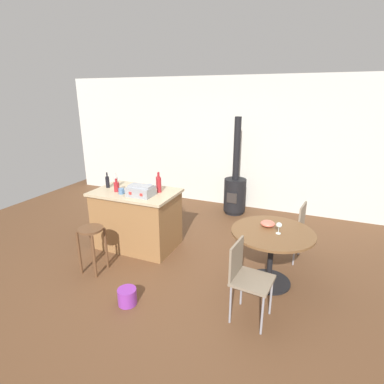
{
  "coord_description": "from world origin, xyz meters",
  "views": [
    {
      "loc": [
        1.66,
        -3.31,
        2.33
      ],
      "look_at": [
        0.07,
        0.49,
        0.99
      ],
      "focal_mm": 28.17,
      "sensor_mm": 36.0,
      "label": 1
    }
  ],
  "objects_px": {
    "toolbox": "(141,191)",
    "wine_glass": "(279,225)",
    "dining_table": "(272,244)",
    "cup_0": "(149,187)",
    "bottle_1": "(116,181)",
    "plastic_bucket": "(127,296)",
    "wood_stove": "(235,190)",
    "wooden_stool": "(92,240)",
    "bottle_0": "(158,182)",
    "serving_bowl": "(268,224)",
    "kitchen_island": "(137,219)",
    "bottle_3": "(159,185)",
    "bottle_4": "(107,182)",
    "folding_chair_near": "(246,275)",
    "bottle_2": "(117,186)",
    "folding_chair_far": "(292,226)",
    "cup_1": "(122,191)"
  },
  "relations": [
    {
      "from": "cup_0",
      "to": "plastic_bucket",
      "type": "bearing_deg",
      "value": -71.07
    },
    {
      "from": "bottle_2",
      "to": "folding_chair_near",
      "type": "bearing_deg",
      "value": -20.96
    },
    {
      "from": "bottle_0",
      "to": "bottle_4",
      "type": "height_order",
      "value": "bottle_0"
    },
    {
      "from": "wood_stove",
      "to": "kitchen_island",
      "type": "bearing_deg",
      "value": -118.66
    },
    {
      "from": "bottle_0",
      "to": "bottle_1",
      "type": "distance_m",
      "value": 0.7
    },
    {
      "from": "dining_table",
      "to": "bottle_3",
      "type": "xyz_separation_m",
      "value": [
        -1.75,
        0.33,
        0.48
      ]
    },
    {
      "from": "toolbox",
      "to": "bottle_1",
      "type": "distance_m",
      "value": 0.66
    },
    {
      "from": "bottle_1",
      "to": "plastic_bucket",
      "type": "xyz_separation_m",
      "value": [
        1.08,
        -1.38,
        -0.91
      ]
    },
    {
      "from": "folding_chair_far",
      "to": "bottle_1",
      "type": "distance_m",
      "value": 2.8
    },
    {
      "from": "serving_bowl",
      "to": "bottle_0",
      "type": "bearing_deg",
      "value": 168.12
    },
    {
      "from": "dining_table",
      "to": "cup_0",
      "type": "bearing_deg",
      "value": 169.77
    },
    {
      "from": "wooden_stool",
      "to": "folding_chair_far",
      "type": "bearing_deg",
      "value": 29.53
    },
    {
      "from": "kitchen_island",
      "to": "serving_bowl",
      "type": "distance_m",
      "value": 2.06
    },
    {
      "from": "wooden_stool",
      "to": "dining_table",
      "type": "bearing_deg",
      "value": 15.85
    },
    {
      "from": "wood_stove",
      "to": "cup_0",
      "type": "bearing_deg",
      "value": -115.7
    },
    {
      "from": "plastic_bucket",
      "to": "bottle_0",
      "type": "bearing_deg",
      "value": 104.74
    },
    {
      "from": "wood_stove",
      "to": "plastic_bucket",
      "type": "height_order",
      "value": "wood_stove"
    },
    {
      "from": "kitchen_island",
      "to": "cup_0",
      "type": "height_order",
      "value": "cup_0"
    },
    {
      "from": "bottle_4",
      "to": "cup_1",
      "type": "bearing_deg",
      "value": -25.48
    },
    {
      "from": "bottle_4",
      "to": "bottle_2",
      "type": "bearing_deg",
      "value": -24.74
    },
    {
      "from": "cup_1",
      "to": "toolbox",
      "type": "bearing_deg",
      "value": 6.85
    },
    {
      "from": "dining_table",
      "to": "bottle_2",
      "type": "bearing_deg",
      "value": 177.32
    },
    {
      "from": "folding_chair_near",
      "to": "bottle_1",
      "type": "xyz_separation_m",
      "value": [
        -2.39,
        1.06,
        0.49
      ]
    },
    {
      "from": "serving_bowl",
      "to": "folding_chair_far",
      "type": "bearing_deg",
      "value": 66.44
    },
    {
      "from": "wooden_stool",
      "to": "bottle_1",
      "type": "distance_m",
      "value": 1.13
    },
    {
      "from": "wooden_stool",
      "to": "cup_1",
      "type": "height_order",
      "value": "cup_1"
    },
    {
      "from": "kitchen_island",
      "to": "plastic_bucket",
      "type": "relative_size",
      "value": 5.83
    },
    {
      "from": "toolbox",
      "to": "wine_glass",
      "type": "bearing_deg",
      "value": -3.49
    },
    {
      "from": "folding_chair_far",
      "to": "bottle_3",
      "type": "distance_m",
      "value": 2.05
    },
    {
      "from": "dining_table",
      "to": "bottle_1",
      "type": "relative_size",
      "value": 4.4
    },
    {
      "from": "dining_table",
      "to": "wooden_stool",
      "type": "bearing_deg",
      "value": -164.15
    },
    {
      "from": "dining_table",
      "to": "plastic_bucket",
      "type": "distance_m",
      "value": 1.86
    },
    {
      "from": "wood_stove",
      "to": "serving_bowl",
      "type": "relative_size",
      "value": 10.78
    },
    {
      "from": "bottle_2",
      "to": "cup_1",
      "type": "distance_m",
      "value": 0.16
    },
    {
      "from": "kitchen_island",
      "to": "wine_glass",
      "type": "distance_m",
      "value": 2.24
    },
    {
      "from": "bottle_1",
      "to": "wooden_stool",
      "type": "bearing_deg",
      "value": -74.79
    },
    {
      "from": "folding_chair_near",
      "to": "bottle_3",
      "type": "xyz_separation_m",
      "value": [
        -1.6,
        1.07,
        0.52
      ]
    },
    {
      "from": "bottle_2",
      "to": "wine_glass",
      "type": "relative_size",
      "value": 1.42
    },
    {
      "from": "wood_stove",
      "to": "folding_chair_near",
      "type": "bearing_deg",
      "value": -72.9
    },
    {
      "from": "wood_stove",
      "to": "toolbox",
      "type": "height_order",
      "value": "wood_stove"
    },
    {
      "from": "bottle_4",
      "to": "dining_table",
      "type": "bearing_deg",
      "value": -5.0
    },
    {
      "from": "bottle_0",
      "to": "plastic_bucket",
      "type": "height_order",
      "value": "bottle_0"
    },
    {
      "from": "dining_table",
      "to": "serving_bowl",
      "type": "xyz_separation_m",
      "value": [
        -0.09,
        0.13,
        0.21
      ]
    },
    {
      "from": "serving_bowl",
      "to": "toolbox",
      "type": "bearing_deg",
      "value": -178.46
    },
    {
      "from": "bottle_0",
      "to": "dining_table",
      "type": "bearing_deg",
      "value": -15.11
    },
    {
      "from": "wooden_stool",
      "to": "wine_glass",
      "type": "height_order",
      "value": "wine_glass"
    },
    {
      "from": "folding_chair_near",
      "to": "bottle_4",
      "type": "xyz_separation_m",
      "value": [
        -2.48,
        0.97,
        0.49
      ]
    },
    {
      "from": "folding_chair_far",
      "to": "plastic_bucket",
      "type": "bearing_deg",
      "value": -132.12
    },
    {
      "from": "kitchen_island",
      "to": "folding_chair_near",
      "type": "distance_m",
      "value": 2.2
    },
    {
      "from": "kitchen_island",
      "to": "bottle_3",
      "type": "xyz_separation_m",
      "value": [
        0.37,
        0.1,
        0.58
      ]
    }
  ]
}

